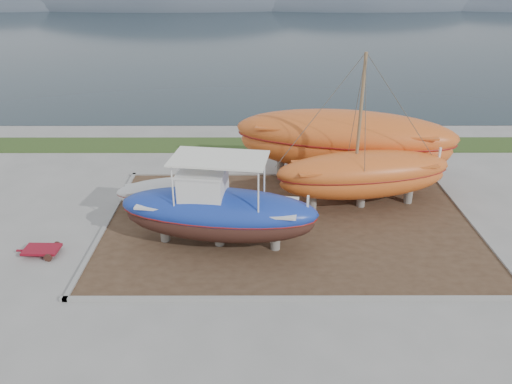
{
  "coord_description": "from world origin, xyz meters",
  "views": [
    {
      "loc": [
        -1.72,
        -17.82,
        12.1
      ],
      "look_at": [
        -1.68,
        4.0,
        1.78
      ],
      "focal_mm": 35.0,
      "sensor_mm": 36.0,
      "label": 1
    }
  ],
  "objects_px": {
    "orange_sailboat": "(368,134)",
    "red_trailer": "(42,251)",
    "white_dinghy": "(161,193)",
    "orange_bare_hull": "(343,148)",
    "blue_caique": "(218,203)"
  },
  "relations": [
    {
      "from": "white_dinghy",
      "to": "orange_sailboat",
      "type": "distance_m",
      "value": 11.15
    },
    {
      "from": "orange_sailboat",
      "to": "red_trailer",
      "type": "relative_size",
      "value": 4.0
    },
    {
      "from": "white_dinghy",
      "to": "orange_bare_hull",
      "type": "relative_size",
      "value": 0.36
    },
    {
      "from": "orange_sailboat",
      "to": "orange_bare_hull",
      "type": "height_order",
      "value": "orange_sailboat"
    },
    {
      "from": "red_trailer",
      "to": "orange_sailboat",
      "type": "bearing_deg",
      "value": 18.66
    },
    {
      "from": "white_dinghy",
      "to": "orange_sailboat",
      "type": "height_order",
      "value": "orange_sailboat"
    },
    {
      "from": "orange_bare_hull",
      "to": "red_trailer",
      "type": "xyz_separation_m",
      "value": [
        -14.63,
        -8.03,
        -1.95
      ]
    },
    {
      "from": "orange_bare_hull",
      "to": "red_trailer",
      "type": "bearing_deg",
      "value": -139.99
    },
    {
      "from": "orange_sailboat",
      "to": "white_dinghy",
      "type": "bearing_deg",
      "value": 169.59
    },
    {
      "from": "blue_caique",
      "to": "white_dinghy",
      "type": "relative_size",
      "value": 1.98
    },
    {
      "from": "orange_sailboat",
      "to": "red_trailer",
      "type": "height_order",
      "value": "orange_sailboat"
    },
    {
      "from": "blue_caique",
      "to": "orange_bare_hull",
      "type": "xyz_separation_m",
      "value": [
        6.73,
        7.27,
        -0.1
      ]
    },
    {
      "from": "blue_caique",
      "to": "red_trailer",
      "type": "relative_size",
      "value": 3.87
    },
    {
      "from": "blue_caique",
      "to": "red_trailer",
      "type": "distance_m",
      "value": 8.2
    },
    {
      "from": "white_dinghy",
      "to": "red_trailer",
      "type": "xyz_separation_m",
      "value": [
        -4.53,
        -4.86,
        -0.58
      ]
    }
  ]
}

